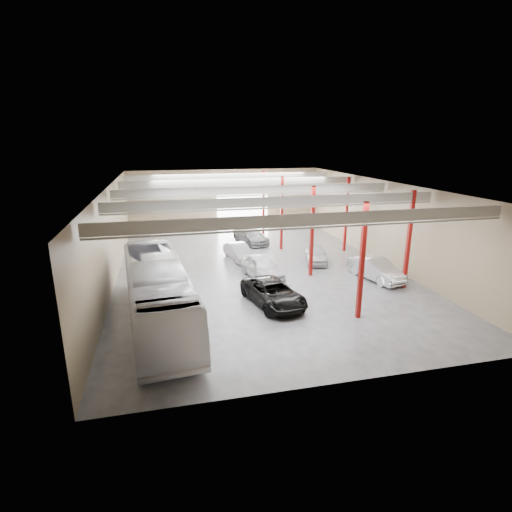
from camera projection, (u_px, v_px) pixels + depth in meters
name	position (u px, v px, depth m)	size (l,w,h in m)	color
depot_shell	(258.00, 209.00, 31.61)	(22.12, 32.12, 7.06)	#494A4F
coach_bus	(157.00, 293.00, 22.80)	(3.14, 13.42, 3.74)	silver
black_sedan	(273.00, 293.00, 25.70)	(2.61, 5.66, 1.57)	black
car_row_a	(262.00, 267.00, 30.66)	(2.02, 5.02, 1.71)	silver
car_row_b	(239.00, 252.00, 35.37)	(1.51, 4.34, 1.43)	#AAAAAE
car_row_c	(251.00, 236.00, 41.04)	(2.13, 5.25, 1.52)	slate
car_right_near	(376.00, 269.00, 30.32)	(1.74, 4.98, 1.64)	silver
car_right_far	(316.00, 254.00, 34.58)	(1.71, 4.25, 1.45)	silver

